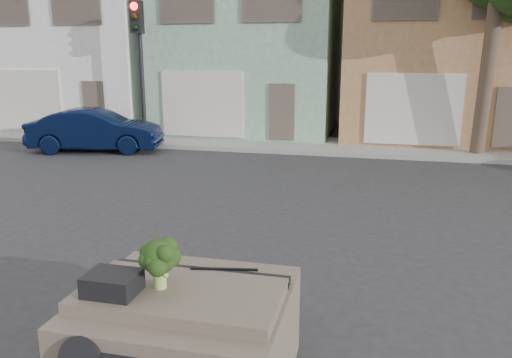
% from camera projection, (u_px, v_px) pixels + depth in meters
% --- Properties ---
extents(ground_plane, '(120.00, 120.00, 0.00)m').
position_uv_depth(ground_plane, '(256.00, 266.00, 7.95)').
color(ground_plane, '#303033').
rests_on(ground_plane, ground).
extents(sidewalk, '(40.00, 3.00, 0.15)m').
position_uv_depth(sidewalk, '(324.00, 146.00, 17.84)').
color(sidewalk, gray).
rests_on(sidewalk, ground).
extents(townhouse_white, '(7.20, 8.20, 7.55)m').
position_uv_depth(townhouse_white, '(98.00, 43.00, 23.17)').
color(townhouse_white, white).
rests_on(townhouse_white, ground).
extents(townhouse_mint, '(7.20, 8.20, 7.55)m').
position_uv_depth(townhouse_mint, '(255.00, 42.00, 21.49)').
color(townhouse_mint, '#8BB396').
rests_on(townhouse_mint, ground).
extents(townhouse_tan, '(7.20, 8.20, 7.55)m').
position_uv_depth(townhouse_tan, '(438.00, 41.00, 19.80)').
color(townhouse_tan, '#AE7C51').
rests_on(townhouse_tan, ground).
extents(navy_sedan, '(4.64, 2.47, 1.45)m').
position_uv_depth(navy_sedan, '(97.00, 151.00, 17.25)').
color(navy_sedan, black).
rests_on(navy_sedan, ground).
extents(traffic_signal, '(0.40, 0.40, 5.10)m').
position_uv_depth(traffic_signal, '(141.00, 75.00, 17.75)').
color(traffic_signal, black).
rests_on(traffic_signal, ground).
extents(tree_near, '(4.40, 4.00, 8.50)m').
position_uv_depth(tree_near, '(493.00, 21.00, 15.03)').
color(tree_near, '#1F3D15').
rests_on(tree_near, ground).
extents(car_dashboard, '(2.00, 1.80, 1.12)m').
position_uv_depth(car_dashboard, '(187.00, 335.00, 4.99)').
color(car_dashboard, '#64574B').
rests_on(car_dashboard, ground).
extents(instrument_hump, '(0.48, 0.38, 0.20)m').
position_uv_depth(instrument_hump, '(112.00, 283.00, 4.62)').
color(instrument_hump, black).
rests_on(instrument_hump, car_dashboard).
extents(wiper_arm, '(0.69, 0.15, 0.02)m').
position_uv_depth(wiper_arm, '(224.00, 269.00, 5.14)').
color(wiper_arm, black).
rests_on(wiper_arm, car_dashboard).
extents(broccoli, '(0.56, 0.56, 0.49)m').
position_uv_depth(broccoli, '(159.00, 264.00, 4.70)').
color(broccoli, black).
rests_on(broccoli, car_dashboard).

